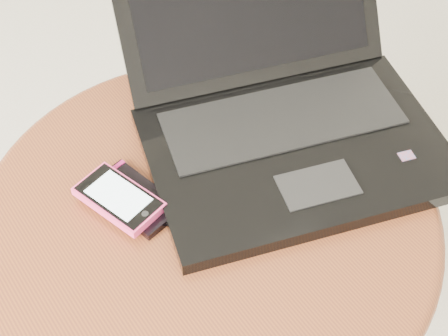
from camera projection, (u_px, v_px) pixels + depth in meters
table at (209, 255)px, 0.93m from camera, size 0.59×0.59×0.47m
laptop at (282, 105)px, 0.92m from camera, size 0.48×0.49×0.22m
phone_black at (134, 198)px, 0.86m from camera, size 0.09×0.13×0.01m
phone_pink at (119, 198)px, 0.84m from camera, size 0.09×0.12×0.01m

